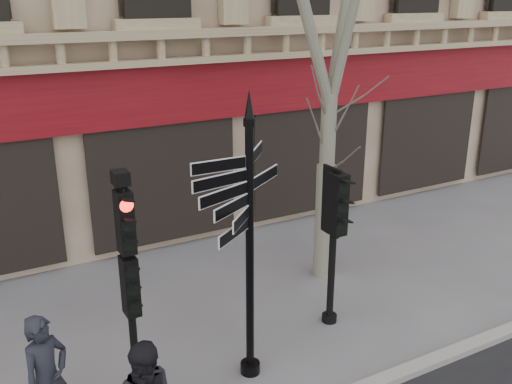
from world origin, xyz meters
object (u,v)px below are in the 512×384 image
fingerpost (249,193)px  traffic_signal_main (127,262)px  traffic_signal_secondary (334,220)px  pedestrian_a (47,379)px

fingerpost → traffic_signal_main: size_ratio=1.28×
traffic_signal_secondary → pedestrian_a: bearing=-174.4°
fingerpost → traffic_signal_main: (-1.72, 0.30, -0.79)m
traffic_signal_secondary → pedestrian_a: traffic_signal_secondary is taller
traffic_signal_main → fingerpost: bearing=-11.1°
traffic_signal_secondary → pedestrian_a: (-4.91, -0.56, -1.06)m
fingerpost → traffic_signal_main: bearing=146.0°
pedestrian_a → traffic_signal_secondary: bearing=-24.7°
traffic_signal_main → pedestrian_a: bearing=-170.1°
pedestrian_a → traffic_signal_main: bearing=-20.1°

